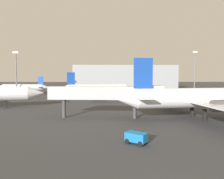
{
  "coord_description": "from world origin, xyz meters",
  "views": [
    {
      "loc": [
        -4.97,
        -11.51,
        7.66
      ],
      "look_at": [
        -2.91,
        54.4,
        3.6
      ],
      "focal_mm": 33.09,
      "sensor_mm": 36.0,
      "label": 1
    }
  ],
  "objects_px": {
    "airplane_at_gate": "(203,98)",
    "airplane_far_right": "(23,87)",
    "light_mast_left": "(16,70)",
    "jet_bridge": "(110,94)",
    "airplane_far_left": "(98,89)",
    "light_mast_right": "(195,69)",
    "baggage_cart": "(136,137)"
  },
  "relations": [
    {
      "from": "airplane_at_gate",
      "to": "airplane_far_right",
      "type": "height_order",
      "value": "airplane_at_gate"
    },
    {
      "from": "airplane_at_gate",
      "to": "airplane_far_right",
      "type": "relative_size",
      "value": 1.34
    },
    {
      "from": "airplane_far_right",
      "to": "light_mast_left",
      "type": "bearing_deg",
      "value": 70.59
    },
    {
      "from": "airplane_far_right",
      "to": "airplane_at_gate",
      "type": "bearing_deg",
      "value": 143.69
    },
    {
      "from": "light_mast_left",
      "to": "jet_bridge",
      "type": "bearing_deg",
      "value": -52.79
    },
    {
      "from": "airplane_far_left",
      "to": "light_mast_right",
      "type": "height_order",
      "value": "light_mast_right"
    },
    {
      "from": "airplane_at_gate",
      "to": "light_mast_right",
      "type": "height_order",
      "value": "light_mast_right"
    },
    {
      "from": "airplane_at_gate",
      "to": "airplane_far_left",
      "type": "relative_size",
      "value": 1.18
    },
    {
      "from": "airplane_far_right",
      "to": "baggage_cart",
      "type": "bearing_deg",
      "value": 129.66
    },
    {
      "from": "airplane_far_left",
      "to": "light_mast_left",
      "type": "distance_m",
      "value": 38.87
    },
    {
      "from": "jet_bridge",
      "to": "light_mast_left",
      "type": "distance_m",
      "value": 64.42
    },
    {
      "from": "jet_bridge",
      "to": "baggage_cart",
      "type": "height_order",
      "value": "jet_bridge"
    },
    {
      "from": "airplane_at_gate",
      "to": "light_mast_left",
      "type": "distance_m",
      "value": 76.72
    },
    {
      "from": "jet_bridge",
      "to": "light_mast_left",
      "type": "xyz_separation_m",
      "value": [
        -38.8,
        51.09,
        5.86
      ]
    },
    {
      "from": "jet_bridge",
      "to": "light_mast_right",
      "type": "distance_m",
      "value": 83.51
    },
    {
      "from": "light_mast_left",
      "to": "baggage_cart",
      "type": "bearing_deg",
      "value": -57.82
    },
    {
      "from": "airplane_far_left",
      "to": "airplane_at_gate",
      "type": "bearing_deg",
      "value": -76.22
    },
    {
      "from": "jet_bridge",
      "to": "airplane_at_gate",
      "type": "bearing_deg",
      "value": -0.21
    },
    {
      "from": "airplane_far_left",
      "to": "airplane_far_right",
      "type": "xyz_separation_m",
      "value": [
        -33.47,
        18.1,
        -0.31
      ]
    },
    {
      "from": "light_mast_left",
      "to": "light_mast_right",
      "type": "xyz_separation_m",
      "value": [
        84.76,
        18.27,
        1.35
      ]
    },
    {
      "from": "baggage_cart",
      "to": "light_mast_left",
      "type": "distance_m",
      "value": 78.42
    },
    {
      "from": "airplane_at_gate",
      "to": "light_mast_left",
      "type": "relative_size",
      "value": 1.79
    },
    {
      "from": "jet_bridge",
      "to": "light_mast_right",
      "type": "xyz_separation_m",
      "value": [
        45.96,
        69.36,
        7.21
      ]
    },
    {
      "from": "airplane_far_right",
      "to": "light_mast_left",
      "type": "height_order",
      "value": "light_mast_left"
    },
    {
      "from": "baggage_cart",
      "to": "airplane_at_gate",
      "type": "bearing_deg",
      "value": -99.68
    },
    {
      "from": "jet_bridge",
      "to": "light_mast_left",
      "type": "relative_size",
      "value": 1.15
    },
    {
      "from": "airplane_far_left",
      "to": "light_mast_left",
      "type": "xyz_separation_m",
      "value": [
        -35.07,
        15.22,
        7.04
      ]
    },
    {
      "from": "airplane_at_gate",
      "to": "airplane_far_left",
      "type": "xyz_separation_m",
      "value": [
        -20.38,
        37.41,
        -0.51
      ]
    },
    {
      "from": "jet_bridge",
      "to": "light_mast_right",
      "type": "relative_size",
      "value": 1.01
    },
    {
      "from": "airplane_far_right",
      "to": "light_mast_right",
      "type": "distance_m",
      "value": 85.02
    },
    {
      "from": "airplane_far_right",
      "to": "jet_bridge",
      "type": "height_order",
      "value": "airplane_far_right"
    },
    {
      "from": "airplane_at_gate",
      "to": "jet_bridge",
      "type": "bearing_deg",
      "value": 168.99
    }
  ]
}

